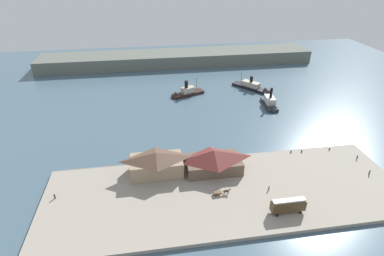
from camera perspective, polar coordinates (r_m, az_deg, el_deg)
The scene contains 18 objects.
ground_plane at distance 112.66m, azimuth 3.62°, elevation -4.92°, with size 320.00×320.00×0.00m, color #476070.
quay_promenade at distance 95.48m, azimuth 6.42°, elevation -12.00°, with size 110.00×36.00×1.20m, color #9E9384.
seawall_edge at distance 109.50m, azimuth 4.02°, elevation -5.76°, with size 110.00×0.80×1.00m, color gray.
ferry_shed_customs_shed at distance 99.68m, azimuth -6.72°, elevation -6.54°, with size 17.19×9.93×8.01m.
ferry_shed_central_terminal at distance 100.68m, azimuth 4.09°, elevation -6.07°, with size 18.50×10.51×7.75m.
street_tram at distance 90.34m, azimuth 17.68°, elevation -13.66°, with size 9.69×2.56×4.53m.
horse_cart at distance 93.22m, azimuth 5.56°, elevation -11.91°, with size 5.41×1.37×1.87m.
pedestrian_by_tram at distance 122.40m, azimuth 28.71°, elevation -4.84°, with size 0.38×0.38×1.55m.
pedestrian_standing_center at distance 97.33m, azimuth 14.29°, elevation -10.91°, with size 0.40×0.40×1.64m.
pedestrian_at_waters_edge at distance 100.21m, azimuth -24.48°, elevation -11.64°, with size 0.43×0.43×1.75m.
pedestrian_near_east_shed at distance 116.16m, azimuth 30.48°, elevation -7.21°, with size 0.43×0.43×1.73m.
mooring_post_east at distance 123.61m, azimuth 24.52°, elevation -3.54°, with size 0.44×0.44×0.90m, color black.
mooring_post_center_west at distance 116.81m, azimuth 18.19°, elevation -4.19°, with size 0.44×0.44×0.90m, color black.
mooring_post_center_east at distance 118.29m, azimuth 19.99°, elevation -4.08°, with size 0.44×0.44×0.90m, color black.
ferry_moored_east at distance 159.57m, azimuth -1.39°, elevation 6.62°, with size 19.31×11.41×9.93m.
ferry_outer_harbor at distance 170.24m, azimuth 11.70°, elevation 7.48°, with size 18.62×20.98×9.83m.
ferry_approaching_east at distance 151.44m, azimuth 14.53°, elevation 4.44°, with size 6.55×16.80×11.20m.
far_headland at distance 210.29m, azimuth -2.72°, elevation 13.02°, with size 180.00×24.00×8.00m, color #60665B.
Camera 1 is at (-21.15, -90.56, 63.59)m, focal length 28.29 mm.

